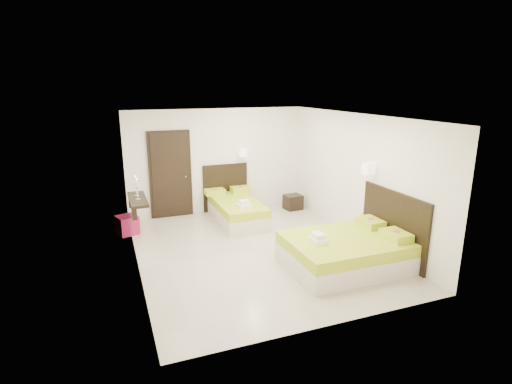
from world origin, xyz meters
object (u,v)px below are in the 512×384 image
object	(u,v)px
bed_single	(236,208)
bed_double	(349,250)
ottoman	(127,225)
nightstand	(293,202)

from	to	relation	value
bed_single	bed_double	size ratio (longest dim) A/B	0.94
bed_double	ottoman	bearing A→B (deg)	139.56
bed_double	nightstand	distance (m)	3.46
nightstand	ottoman	distance (m)	4.18
bed_single	nightstand	world-z (taller)	bed_single
bed_single	nightstand	distance (m)	1.70
bed_single	bed_double	world-z (taller)	bed_double
bed_single	ottoman	world-z (taller)	bed_single
bed_double	nightstand	world-z (taller)	bed_double
bed_double	ottoman	world-z (taller)	bed_double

